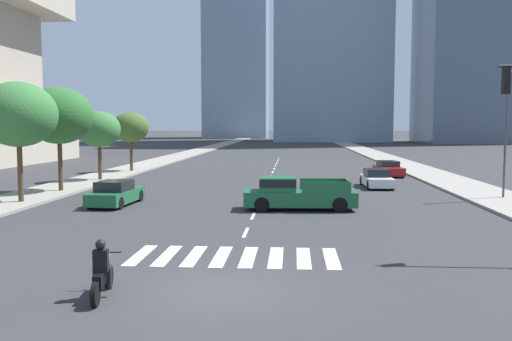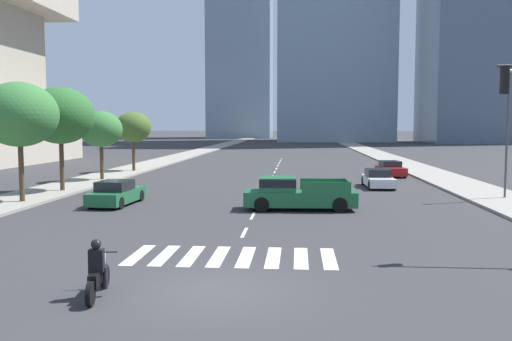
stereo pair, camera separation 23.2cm
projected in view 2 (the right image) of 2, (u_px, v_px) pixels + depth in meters
The scene contains 15 objects.
ground_plane at pixel (215, 290), 14.03m from camera, with size 800.00×800.00×0.00m, color #333335.
sidewalk_east at pixel (444, 179), 42.76m from camera, with size 4.00×260.00×0.15m, color gray.
sidewalk_west at pixel (107, 176), 44.90m from camera, with size 4.00×260.00×0.15m, color gray.
crosswalk_near at pixel (232, 256), 17.65m from camera, with size 6.75×2.84×0.01m.
lane_divider_center at pixel (273, 176), 45.47m from camera, with size 0.14×50.00×0.01m.
motorcycle_lead at pixel (98, 274), 13.48m from camera, with size 0.70×2.09×1.49m.
pickup_truck at pixel (294, 194), 27.40m from camera, with size 5.74×2.15×1.67m.
sedan_green_0 at pixel (116, 194), 29.08m from camera, with size 2.03×4.45×1.33m.
sedan_red_1 at pixel (390, 169), 45.47m from camera, with size 2.10×4.34×1.30m.
sedan_white_2 at pixel (378, 179), 37.31m from camera, with size 1.89×4.43×1.26m.
street_lamp_east at pixel (507, 123), 30.65m from camera, with size 0.50×0.24×7.32m.
street_tree_nearest at pixel (19, 115), 29.11m from camera, with size 4.14×4.14×6.50m.
street_tree_second at pixel (60, 116), 34.13m from camera, with size 4.24×4.24×6.57m.
street_tree_third at pixel (101, 129), 41.18m from camera, with size 3.24×3.24×5.23m.
street_tree_fourth at pixel (133, 127), 49.19m from camera, with size 3.27×3.27×5.36m.
Camera 2 is at (2.13, -13.60, 4.30)m, focal length 37.76 mm.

